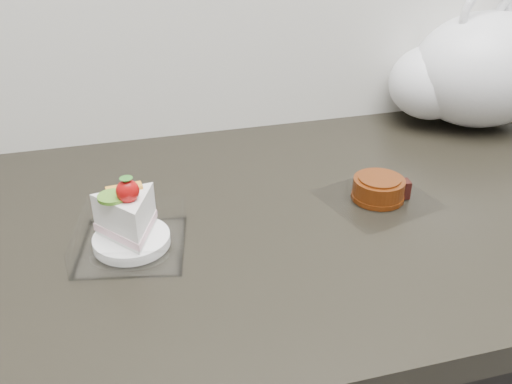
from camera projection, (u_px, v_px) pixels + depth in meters
The scene contains 3 objects.
cake_tray at pixel (130, 228), 0.73m from camera, with size 0.16×0.16×0.11m.
mooncake_wrap at pixel (379, 191), 0.85m from camera, with size 0.18×0.18×0.04m.
plastic_bag at pixel (475, 71), 1.06m from camera, with size 0.33×0.23×0.26m.
Camera 1 is at (-0.31, 1.02, 1.33)m, focal length 40.00 mm.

